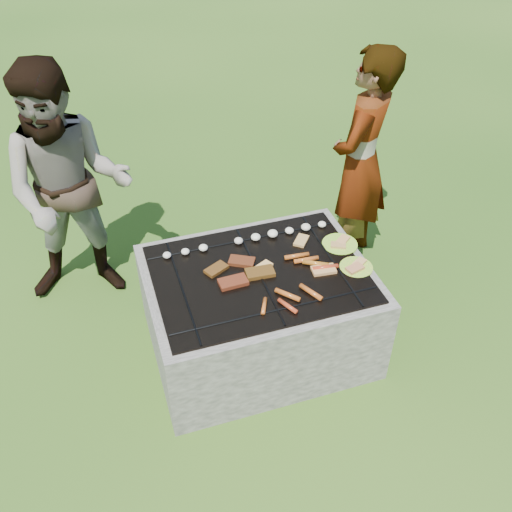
{
  "coord_description": "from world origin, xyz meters",
  "views": [
    {
      "loc": [
        -0.79,
        -2.36,
        2.77
      ],
      "look_at": [
        0.0,
        0.05,
        0.7
      ],
      "focal_mm": 40.0,
      "sensor_mm": 36.0,
      "label": 1
    }
  ],
  "objects_px": {
    "cook": "(360,163)",
    "bystander": "(70,190)",
    "plate_far": "(340,244)",
    "plate_near": "(356,267)",
    "fire_pit": "(259,314)"
  },
  "relations": [
    {
      "from": "plate_far",
      "to": "plate_near",
      "type": "bearing_deg",
      "value": -90.3
    },
    {
      "from": "plate_far",
      "to": "cook",
      "type": "bearing_deg",
      "value": 55.04
    },
    {
      "from": "plate_near",
      "to": "cook",
      "type": "distance_m",
      "value": 0.9
    },
    {
      "from": "fire_pit",
      "to": "bystander",
      "type": "height_order",
      "value": "bystander"
    },
    {
      "from": "plate_far",
      "to": "bystander",
      "type": "relative_size",
      "value": 0.14
    },
    {
      "from": "fire_pit",
      "to": "cook",
      "type": "bearing_deg",
      "value": 34.82
    },
    {
      "from": "plate_far",
      "to": "cook",
      "type": "relative_size",
      "value": 0.15
    },
    {
      "from": "fire_pit",
      "to": "bystander",
      "type": "relative_size",
      "value": 0.79
    },
    {
      "from": "plate_far",
      "to": "cook",
      "type": "xyz_separation_m",
      "value": [
        0.39,
        0.56,
        0.2
      ]
    },
    {
      "from": "plate_near",
      "to": "cook",
      "type": "height_order",
      "value": "cook"
    },
    {
      "from": "plate_far",
      "to": "plate_near",
      "type": "relative_size",
      "value": 0.95
    },
    {
      "from": "cook",
      "to": "bystander",
      "type": "relative_size",
      "value": 0.97
    },
    {
      "from": "fire_pit",
      "to": "cook",
      "type": "distance_m",
      "value": 1.27
    },
    {
      "from": "fire_pit",
      "to": "bystander",
      "type": "bearing_deg",
      "value": 137.2
    },
    {
      "from": "cook",
      "to": "bystander",
      "type": "xyz_separation_m",
      "value": [
        -1.91,
        0.22,
        0.02
      ]
    }
  ]
}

